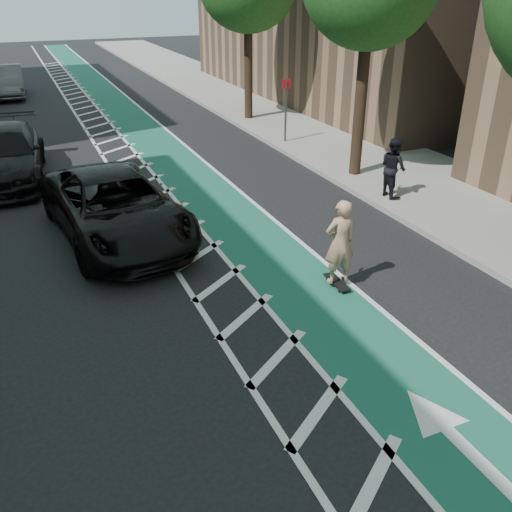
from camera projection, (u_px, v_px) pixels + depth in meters
ground at (192, 382)px, 8.62m from camera, size 120.00×120.00×0.00m
bike_lane at (187, 175)px, 17.86m from camera, size 2.00×90.00×0.01m
buffer_strip at (142, 181)px, 17.32m from camera, size 1.40×90.00×0.01m
sidewalk_right at (355, 151)px, 20.15m from camera, size 5.00×90.00×0.15m
curb_right at (296, 158)px, 19.27m from camera, size 0.12×90.00×0.16m
sign_post at (286, 110)px, 20.53m from camera, size 0.35×0.08×2.47m
skateboard at (337, 282)px, 11.30m from camera, size 0.26×0.82×0.11m
skateboarder at (340, 242)px, 10.88m from camera, size 0.68×0.46×1.81m
suv_near at (115, 207)px, 13.15m from camera, size 3.25×6.00×1.60m
suv_far at (4, 155)px, 17.03m from camera, size 2.79×5.83×1.64m
car_grey at (6, 81)px, 29.71m from camera, size 1.85×4.97×1.62m
pedestrian at (393, 167)px, 15.31m from camera, size 0.66×0.84×1.70m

